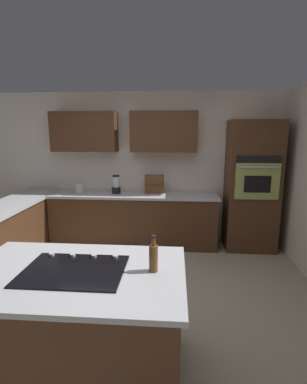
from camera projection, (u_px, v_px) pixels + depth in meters
ground_plane at (122, 299)px, 3.39m from camera, size 14.00×14.00×0.00m
wall_back at (138, 159)px, 5.09m from camera, size 6.00×0.44×2.60m
lower_cabinets_back at (134, 220)px, 4.99m from camera, size 2.80×0.60×0.86m
countertop_back at (134, 195)px, 4.90m from camera, size 2.84×0.64×0.04m
island_base at (77, 326)px, 2.28m from camera, size 1.60×0.99×0.86m
island_top at (74, 274)px, 2.18m from camera, size 1.68×1.07×0.04m
wall_oven at (251, 186)px, 4.71m from camera, size 0.80×0.66×2.12m
cooktop at (74, 270)px, 2.18m from camera, size 0.76×0.56×0.03m
blender at (116, 186)px, 4.90m from camera, size 0.15×0.15×0.31m
spice_rack at (154, 184)px, 4.91m from camera, size 0.33×0.11×0.31m
kettle at (79, 188)px, 4.96m from camera, size 0.16×0.16×0.16m
second_bottle at (153, 257)px, 2.16m from camera, size 0.07×0.07×0.28m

